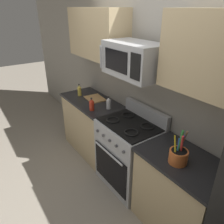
% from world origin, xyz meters
% --- Properties ---
extents(ground_plane, '(16.00, 16.00, 0.00)m').
position_xyz_m(ground_plane, '(0.00, 0.00, 0.00)').
color(ground_plane, gray).
extents(wall_back, '(8.00, 0.10, 2.60)m').
position_xyz_m(wall_back, '(0.00, 0.96, 1.30)').
color(wall_back, '#9E998E').
rests_on(wall_back, ground).
extents(counter_left, '(1.11, 0.58, 0.91)m').
position_xyz_m(counter_left, '(-0.95, 0.60, 0.46)').
color(counter_left, tan).
rests_on(counter_left, ground).
extents(range_oven, '(0.76, 0.63, 1.09)m').
position_xyz_m(range_oven, '(-0.00, 0.60, 0.47)').
color(range_oven, '#B2B5BA').
rests_on(range_oven, ground).
extents(counter_right, '(0.88, 0.58, 0.91)m').
position_xyz_m(counter_right, '(0.83, 0.60, 0.46)').
color(counter_right, tan).
rests_on(counter_right, ground).
extents(microwave, '(0.70, 0.44, 0.36)m').
position_xyz_m(microwave, '(-0.00, 0.62, 1.71)').
color(microwave, '#B2B5BA').
extents(upper_cabinets_left, '(1.10, 0.34, 0.67)m').
position_xyz_m(upper_cabinets_left, '(-0.95, 0.74, 1.88)').
color(upper_cabinets_left, tan).
extents(upper_cabinets_right, '(0.87, 0.34, 0.67)m').
position_xyz_m(upper_cabinets_right, '(0.84, 0.74, 1.88)').
color(upper_cabinets_right, tan).
extents(utensil_crock, '(0.17, 0.17, 0.33)m').
position_xyz_m(utensil_crock, '(0.82, 0.51, 0.99)').
color(utensil_crock, '#D1662D').
rests_on(utensil_crock, counter_right).
extents(cutting_board, '(0.34, 0.28, 0.02)m').
position_xyz_m(cutting_board, '(-0.96, 0.67, 0.92)').
color(cutting_board, tan).
rests_on(cutting_board, counter_left).
extents(bottle_vinegar, '(0.06, 0.06, 0.18)m').
position_xyz_m(bottle_vinegar, '(-0.54, 0.64, 0.99)').
color(bottle_vinegar, silver).
rests_on(bottle_vinegar, counter_left).
extents(bottle_oil, '(0.06, 0.06, 0.19)m').
position_xyz_m(bottle_oil, '(-1.22, 0.54, 1.00)').
color(bottle_oil, gold).
rests_on(bottle_oil, counter_left).
extents(bottle_hot_sauce, '(0.07, 0.07, 0.18)m').
position_xyz_m(bottle_hot_sauce, '(-0.63, 0.42, 0.99)').
color(bottle_hot_sauce, red).
rests_on(bottle_hot_sauce, counter_left).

